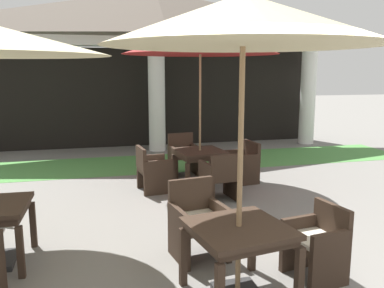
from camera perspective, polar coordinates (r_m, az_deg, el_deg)
background_pavilion at (r=11.35m, az=-5.21°, el=15.73°), size 10.38×2.45×4.29m
lawn_strip at (r=9.86m, az=-3.37°, el=-2.60°), size 12.18×2.01×0.01m
patio_table_near_foreground at (r=4.02m, az=6.57°, el=-12.68°), size 1.03×1.03×0.73m
patio_umbrella_near_foreground at (r=3.73m, az=7.22°, el=16.66°), size 2.51×2.51×2.91m
patio_chair_near_foreground_east at (r=4.64m, az=17.12°, el=-13.26°), size 0.58×0.63×0.80m
patio_chair_near_foreground_north at (r=4.90m, az=0.82°, el=-11.05°), size 0.67×0.66×0.91m
patio_table_mid_left at (r=7.75m, az=1.12°, el=-1.62°), size 0.96×0.96×0.70m
patio_umbrella_mid_left at (r=7.60m, az=1.17°, el=13.97°), size 2.87×2.87×2.97m
patio_chair_mid_left_south at (r=6.96m, az=3.98°, el=-4.70°), size 0.61×0.64×0.84m
patio_chair_mid_left_east at (r=8.18m, az=7.20°, el=-2.58°), size 0.57×0.68×0.80m
patio_chair_mid_left_west at (r=7.51m, az=-5.54°, el=-3.67°), size 0.62×0.65×0.83m
patio_chair_mid_left_north at (r=8.64m, az=-1.20°, el=-1.67°), size 0.63×0.59×0.87m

